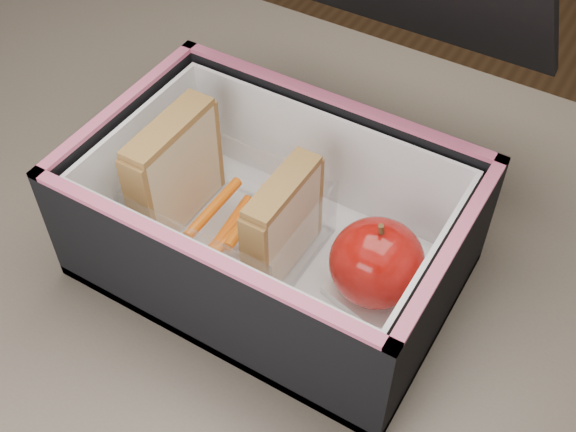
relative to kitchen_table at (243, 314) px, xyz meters
name	(u,v)px	position (x,y,z in m)	size (l,w,h in m)	color
kitchen_table	(243,314)	(0.00, 0.00, 0.00)	(1.20, 0.80, 0.75)	brown
lunch_bag	(276,210)	(0.03, 0.02, 0.16)	(0.33, 0.36, 0.28)	black
plastic_tub	(229,213)	(-0.01, 0.01, 0.14)	(0.16, 0.12, 0.07)	white
sandwich_left	(175,171)	(-0.07, 0.01, 0.16)	(0.03, 0.10, 0.11)	beige
sandwich_right	(283,224)	(0.04, 0.01, 0.16)	(0.02, 0.09, 0.10)	beige
carrot_sticks	(234,222)	(-0.01, 0.01, 0.13)	(0.05, 0.13, 0.03)	#D44B0F
paper_napkin	(378,288)	(0.13, 0.02, 0.11)	(0.07, 0.07, 0.01)	white
red_apple	(377,263)	(0.13, 0.02, 0.15)	(0.10, 0.10, 0.09)	#800500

